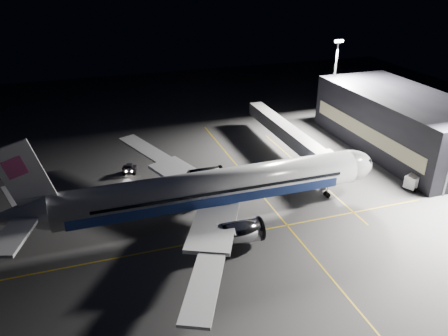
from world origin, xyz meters
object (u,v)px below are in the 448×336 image
jet_bridge (290,135)px  baggage_tug (130,169)px  airliner (207,189)px  safety_cone_c (191,203)px  service_truck (415,180)px  floodlight_mast_north (335,75)px  safety_cone_b (193,187)px  safety_cone_a (170,206)px

jet_bridge → baggage_tug: jet_bridge is taller
jet_bridge → airliner: bearing=-142.0°
safety_cone_c → baggage_tug: bearing=118.4°
airliner → service_truck: (38.49, -1.80, -3.76)m
jet_bridge → floodlight_mast_north: size_ratio=1.66×
safety_cone_b → safety_cone_c: (-1.67, -5.41, -0.06)m
safety_cone_b → safety_cone_c: 5.66m
safety_cone_a → jet_bridge: bearing=24.9°
service_truck → jet_bridge: bearing=103.8°
service_truck → safety_cone_b: 40.08m
jet_bridge → safety_cone_c: jet_bridge is taller
safety_cone_a → safety_cone_c: size_ratio=1.26×
floodlight_mast_north → safety_cone_c: (-42.47, -27.15, -12.12)m
service_truck → safety_cone_b: size_ratio=8.78×
floodlight_mast_north → safety_cone_a: (-46.12, -26.99, -12.05)m
service_truck → floodlight_mast_north: bearing=61.6°
floodlight_mast_north → safety_cone_b: floodlight_mast_north is taller
floodlight_mast_north → safety_cone_b: 47.78m
floodlight_mast_north → baggage_tug: 53.37m
airliner → safety_cone_c: airliner is taller
safety_cone_a → safety_cone_c: bearing=-2.6°
safety_cone_a → baggage_tug: bearing=107.0°
baggage_tug → service_truck: bearing=-7.6°
baggage_tug → safety_cone_a: (4.63, -15.10, -0.53)m
safety_cone_a → safety_cone_b: size_ratio=1.03×
jet_bridge → baggage_tug: size_ratio=11.35×
safety_cone_a → safety_cone_b: 7.47m
service_truck → safety_cone_a: service_truck is taller
jet_bridge → service_truck: 25.34m
airliner → safety_cone_b: 11.34m
airliner → floodlight_mast_north: bearing=37.9°
safety_cone_b → floodlight_mast_north: bearing=28.1°
safety_cone_a → safety_cone_c: safety_cone_a is taller
jet_bridge → safety_cone_c: bearing=-151.6°
jet_bridge → safety_cone_b: jet_bridge is taller
floodlight_mast_north → baggage_tug: bearing=-166.8°
safety_cone_a → safety_cone_b: safety_cone_a is taller
airliner → baggage_tug: bearing=115.7°
baggage_tug → airliner: bearing=-47.5°
safety_cone_c → safety_cone_a: bearing=177.4°
airliner → service_truck: bearing=-2.7°
safety_cone_a → airliner: bearing=-44.7°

